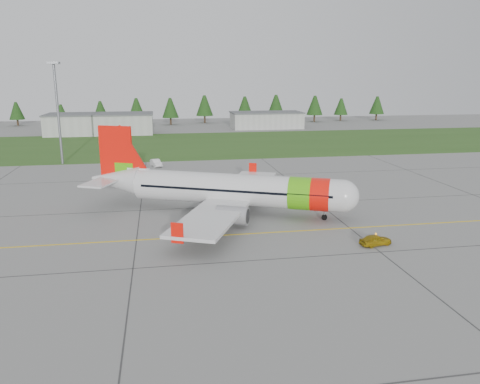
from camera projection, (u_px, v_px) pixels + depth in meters
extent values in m
plane|color=gray|center=(287.00, 258.00, 46.63)|extent=(320.00, 320.00, 0.00)
cylinder|color=silver|center=(236.00, 190.00, 61.13)|extent=(26.57, 14.92, 4.09)
sphere|color=silver|center=(343.00, 196.00, 57.84)|extent=(4.09, 4.09, 4.09)
cone|color=silver|center=(116.00, 180.00, 65.22)|extent=(8.38, 6.74, 4.09)
cube|color=black|center=(345.00, 193.00, 57.68)|extent=(2.65, 3.18, 0.59)
cylinder|color=#50B70D|center=(300.00, 193.00, 59.11)|extent=(4.20, 4.92, 4.17)
cylinder|color=#F71208|center=(320.00, 195.00, 58.50)|extent=(3.82, 4.75, 4.17)
cube|color=silver|center=(232.00, 198.00, 61.54)|extent=(19.03, 33.00, 0.38)
cube|color=#F71208|center=(253.00, 169.00, 77.34)|extent=(1.23, 0.69, 2.10)
cube|color=#F71208|center=(177.00, 233.00, 45.96)|extent=(1.23, 0.69, 2.10)
cylinder|color=gray|center=(254.00, 192.00, 66.72)|extent=(4.35, 3.56, 2.20)
cylinder|color=gray|center=(232.00, 215.00, 55.87)|extent=(4.35, 3.56, 2.20)
cube|color=#F71208|center=(116.00, 155.00, 64.32)|extent=(4.56, 2.32, 7.98)
cube|color=#50B70D|center=(125.00, 172.00, 64.60)|extent=(2.67, 1.52, 2.52)
cube|color=silver|center=(113.00, 178.00, 65.28)|extent=(8.01, 12.39, 0.23)
cylinder|color=slate|center=(324.00, 214.00, 58.95)|extent=(0.19, 0.19, 1.47)
cylinder|color=black|center=(324.00, 217.00, 59.05)|extent=(0.77, 0.56, 0.71)
cylinder|color=slate|center=(231.00, 200.00, 64.82)|extent=(0.23, 0.23, 1.99)
cylinder|color=black|center=(228.00, 203.00, 65.03)|extent=(1.19, 0.88, 1.09)
cylinder|color=slate|center=(218.00, 211.00, 59.29)|extent=(0.23, 0.23, 1.99)
cylinder|color=black|center=(215.00, 215.00, 59.50)|extent=(1.19, 0.88, 1.09)
imported|color=yellow|center=(376.00, 230.00, 49.82)|extent=(1.46, 1.63, 3.53)
imported|color=silver|center=(156.00, 156.00, 93.60)|extent=(1.83, 1.78, 4.33)
cube|color=#30561E|center=(205.00, 144.00, 125.04)|extent=(320.00, 50.00, 0.03)
cube|color=gold|center=(268.00, 233.00, 54.27)|extent=(120.00, 0.25, 0.02)
cube|color=#A8A8A3|center=(101.00, 124.00, 146.13)|extent=(32.00, 14.00, 6.00)
cube|color=#A8A8A3|center=(266.00, 121.00, 162.97)|extent=(24.00, 12.00, 5.20)
cylinder|color=slate|center=(58.00, 115.00, 94.39)|extent=(0.50, 0.50, 20.00)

